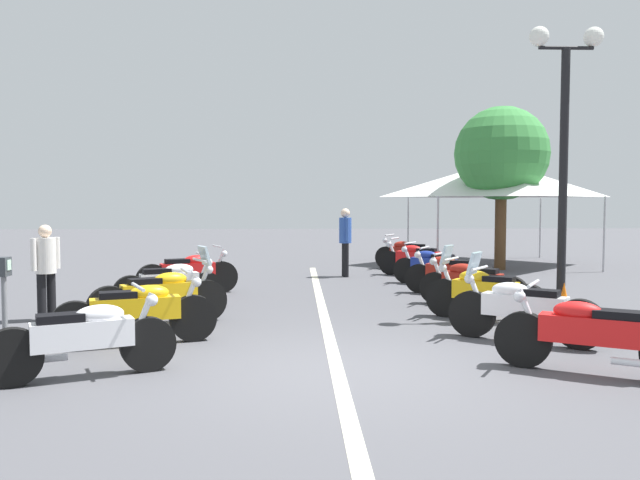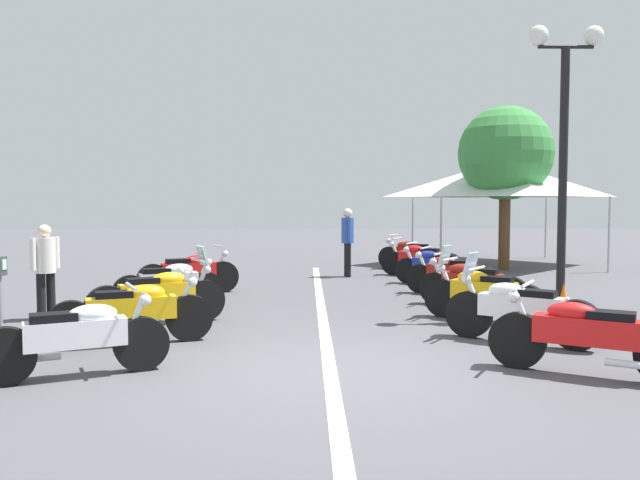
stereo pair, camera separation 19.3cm
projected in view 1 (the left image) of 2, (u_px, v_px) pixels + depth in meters
The scene contains 22 objects.
ground_plane at pixel (337, 370), 7.28m from camera, with size 80.00×80.00×0.00m, color #4C4C51.
lane_centre_stripe at pixel (324, 314), 10.93m from camera, with size 15.70×0.16×0.01m, color beige.
motorcycle_left_row_0 at pixel (85, 338), 6.92m from camera, with size 1.02×1.89×0.99m.
motorcycle_left_row_1 at pixel (137, 312), 8.53m from camera, with size 0.93×2.10×1.00m.
motorcycle_left_row_2 at pixel (161, 295), 9.93m from camera, with size 1.15×2.01×1.22m.
motorcycle_left_row_3 at pixel (170, 284), 11.51m from camera, with size 0.95×1.90×1.00m.
motorcycle_left_row_4 at pixel (189, 272), 13.28m from camera, with size 1.03×2.02×1.01m.
motorcycle_right_row_0 at pixel (593, 334), 7.06m from camera, with size 1.22×1.95×1.00m.
motorcycle_right_row_1 at pixel (521, 308), 8.70m from camera, with size 1.32×1.81×1.22m.
motorcycle_right_row_2 at pixel (483, 292), 10.34m from camera, with size 1.25×1.74×1.21m.
motorcycle_right_row_3 at pixel (471, 283), 11.71m from camera, with size 1.24×1.78×0.98m.
motorcycle_right_row_4 at pixel (450, 273), 13.25m from camera, with size 1.07×1.82×0.99m.
motorcycle_right_row_5 at pixel (433, 266), 14.83m from camera, with size 1.23×1.74×0.99m.
motorcycle_right_row_6 at pixel (418, 259), 16.60m from camera, with size 1.17×1.96×1.00m.
motorcycle_right_row_7 at pixel (408, 254), 18.17m from camera, with size 1.15×1.80×1.01m.
street_lamp_twin_globe at pixel (565, 120), 10.42m from camera, with size 0.32×1.22×4.77m.
parking_meter at pixel (4, 291), 7.34m from camera, with size 0.18×0.13×1.29m.
traffic_cone_0 at pixel (564, 302), 10.45m from camera, with size 0.36×0.36×0.61m.
bystander_0 at pixel (46, 265), 10.31m from camera, with size 0.46×0.33×1.56m.
bystander_1 at pixel (345, 237), 16.47m from camera, with size 0.52×0.32×1.77m.
roadside_tree_0 at pixel (502, 154), 18.12m from camera, with size 2.67×2.67×4.66m.
event_tent at pixel (496, 179), 19.73m from camera, with size 5.16×5.16×3.20m.
Camera 1 is at (-7.17, 0.46, 1.91)m, focal length 35.77 mm.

